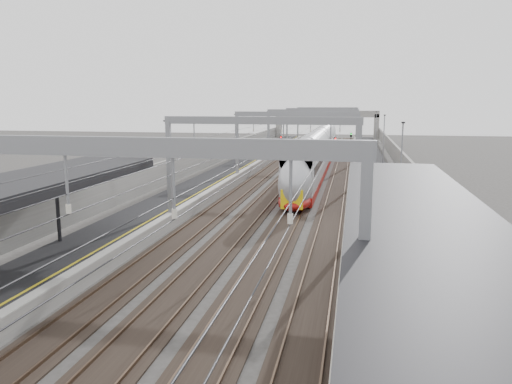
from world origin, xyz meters
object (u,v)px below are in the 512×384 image
at_px(overbridge, 327,118).
at_px(signal_green, 281,143).
at_px(train, 315,158).
at_px(bench, 418,256).

height_order(overbridge, signal_green, overbridge).
height_order(overbridge, train, overbridge).
distance_m(train, signal_green, 18.74).
relative_size(train, bench, 27.54).
bearing_deg(bench, overbridge, 95.94).
height_order(train, bench, train).
bearing_deg(train, bench, -78.29).
bearing_deg(train, signal_green, 110.95).
height_order(bench, signal_green, signal_green).
bearing_deg(overbridge, train, -88.30).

